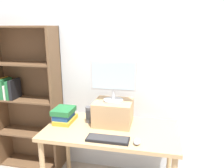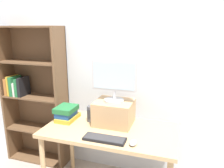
# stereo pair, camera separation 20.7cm
# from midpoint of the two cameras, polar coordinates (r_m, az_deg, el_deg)

# --- Properties ---
(back_wall) EXTENTS (7.00, 0.08, 2.60)m
(back_wall) POSITION_cam_midpoint_polar(r_m,az_deg,el_deg) (2.48, -0.30, 4.89)
(back_wall) COLOR silver
(back_wall) RESTS_ON ground_plane
(desk) EXTENTS (1.29, 0.68, 0.75)m
(desk) POSITION_cam_midpoint_polar(r_m,az_deg,el_deg) (2.22, -3.10, -13.67)
(desk) COLOR tan
(desk) RESTS_ON ground_plane
(bookshelf_unit) EXTENTS (0.81, 0.28, 1.74)m
(bookshelf_unit) POSITION_cam_midpoint_polar(r_m,az_deg,el_deg) (2.90, -23.49, -3.32)
(bookshelf_unit) COLOR brown
(bookshelf_unit) RESTS_ON ground_plane
(riser_box) EXTENTS (0.38, 0.33, 0.24)m
(riser_box) POSITION_cam_midpoint_polar(r_m,az_deg,el_deg) (2.24, -2.26, -7.46)
(riser_box) COLOR tan
(riser_box) RESTS_ON desk
(computer_monitor) EXTENTS (0.45, 0.20, 0.41)m
(computer_monitor) POSITION_cam_midpoint_polar(r_m,az_deg,el_deg) (2.14, -2.36, 1.22)
(computer_monitor) COLOR #B7B7BA
(computer_monitor) RESTS_ON riser_box
(keyboard) EXTENTS (0.38, 0.13, 0.02)m
(keyboard) POSITION_cam_midpoint_polar(r_m,az_deg,el_deg) (1.97, -4.20, -14.24)
(keyboard) COLOR black
(keyboard) RESTS_ON desk
(computer_mouse) EXTENTS (0.06, 0.10, 0.04)m
(computer_mouse) POSITION_cam_midpoint_polar(r_m,az_deg,el_deg) (1.92, 3.40, -14.86)
(computer_mouse) COLOR #99999E
(computer_mouse) RESTS_ON desk
(book_stack) EXTENTS (0.20, 0.27, 0.15)m
(book_stack) POSITION_cam_midpoint_polar(r_m,az_deg,el_deg) (2.38, -14.85, -7.89)
(book_stack) COLOR gold
(book_stack) RESTS_ON desk
(desk_speaker) EXTENTS (0.07, 0.08, 0.17)m
(desk_speaker) POSITION_cam_midpoint_polar(r_m,az_deg,el_deg) (2.31, -8.59, -7.97)
(desk_speaker) COLOR #4C4C51
(desk_speaker) RESTS_ON desk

